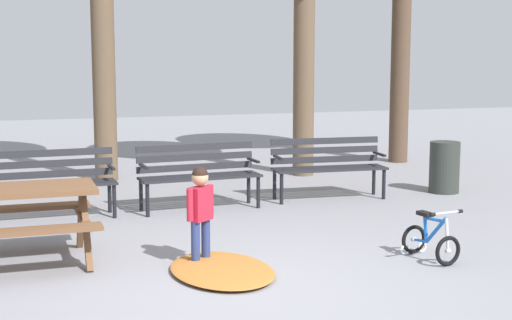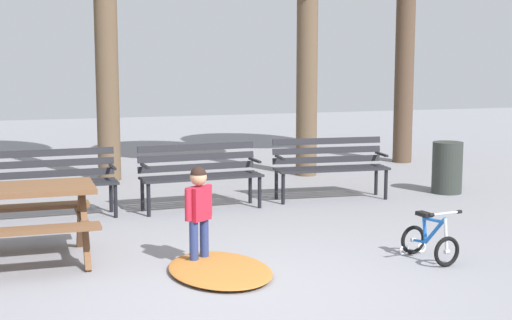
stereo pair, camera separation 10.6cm
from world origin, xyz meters
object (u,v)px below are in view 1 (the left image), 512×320
at_px(park_bench_right, 328,163).
at_px(child_standing, 200,208).
at_px(picnic_table, 0,206).
at_px(kids_bicycle, 430,240).
at_px(trash_bin, 444,167).
at_px(park_bench_left, 198,171).
at_px(park_bench_far_left, 50,178).

relative_size(park_bench_right, child_standing, 1.68).
relative_size(picnic_table, kids_bicycle, 3.02).
distance_m(picnic_table, park_bench_right, 4.89).
xyz_separation_m(picnic_table, trash_bin, (6.20, 2.06, -0.21)).
distance_m(picnic_table, trash_bin, 6.54).
relative_size(picnic_table, child_standing, 1.86).
relative_size(park_bench_right, kids_bicycle, 2.72).
bearing_deg(child_standing, picnic_table, 162.82).
xyz_separation_m(park_bench_right, trash_bin, (1.82, -0.12, -0.13)).
height_order(picnic_table, park_bench_left, park_bench_left).
height_order(park_bench_far_left, kids_bicycle, park_bench_far_left).
relative_size(park_bench_left, park_bench_right, 1.00).
bearing_deg(kids_bicycle, child_standing, 166.48).
xyz_separation_m(picnic_table, park_bench_far_left, (0.57, 2.04, -0.08)).
xyz_separation_m(picnic_table, park_bench_left, (2.47, 2.05, -0.08)).
bearing_deg(park_bench_far_left, picnic_table, -105.59).
relative_size(park_bench_left, trash_bin, 2.15).
bearing_deg(picnic_table, park_bench_left, 39.66).
height_order(kids_bicycle, trash_bin, trash_bin).
bearing_deg(trash_bin, child_standing, -148.89).
bearing_deg(picnic_table, park_bench_far_left, 74.41).
xyz_separation_m(picnic_table, park_bench_right, (4.38, 2.18, -0.08)).
bearing_deg(park_bench_left, park_bench_far_left, -179.79).
xyz_separation_m(picnic_table, child_standing, (1.84, -0.57, -0.03)).
bearing_deg(park_bench_right, trash_bin, -3.71).
distance_m(park_bench_left, trash_bin, 3.73).
bearing_deg(park_bench_right, park_bench_far_left, -177.89).
height_order(child_standing, trash_bin, child_standing).
xyz_separation_m(picnic_table, kids_bicycle, (4.07, -1.10, -0.39)).
xyz_separation_m(park_bench_far_left, kids_bicycle, (3.50, -3.14, -0.31)).
distance_m(park_bench_far_left, child_standing, 2.90).
bearing_deg(trash_bin, kids_bicycle, -123.98).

